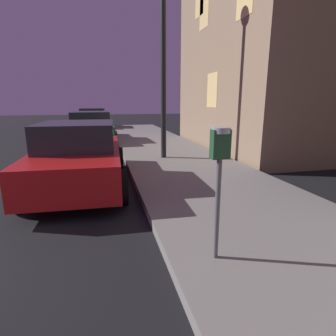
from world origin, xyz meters
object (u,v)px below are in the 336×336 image
parking_meter (219,162)px  car_green (90,128)px  street_lamp (163,30)px  car_red (79,156)px  car_yellow_cab (94,119)px

parking_meter → car_green: size_ratio=0.32×
parking_meter → street_lamp: bearing=83.0°
car_red → car_green: bearing=90.0°
car_red → car_yellow_cab: 13.73m
car_red → car_yellow_cab: bearing=90.0°
car_green → car_red: bearing=-90.0°
parking_meter → street_lamp: (0.69, 5.65, 2.59)m
car_yellow_cab → street_lamp: size_ratio=0.76×
parking_meter → car_yellow_cab: bearing=95.5°
car_yellow_cab → parking_meter: bearing=-84.5°
car_red → street_lamp: (2.36, 2.08, 3.14)m
parking_meter → street_lamp: size_ratio=0.26×
parking_meter → street_lamp: street_lamp is taller
car_red → car_green: size_ratio=0.91×
car_red → parking_meter: bearing=-64.9°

